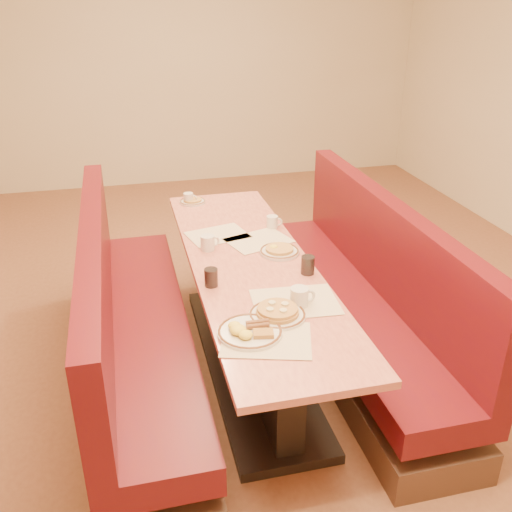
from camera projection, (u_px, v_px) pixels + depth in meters
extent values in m
plane|color=#9E6647|center=(251.00, 366.00, 3.70)|extent=(8.00, 8.00, 0.00)
cube|color=beige|center=(171.00, 65.00, 6.61)|extent=(6.00, 0.04, 2.80)
cube|color=black|center=(251.00, 362.00, 3.69)|extent=(0.55, 1.88, 0.06)
cube|color=black|center=(251.00, 319.00, 3.55)|extent=(0.15, 1.75, 0.71)
cube|color=#E7856B|center=(251.00, 265.00, 3.39)|extent=(0.70, 2.50, 0.04)
cube|color=#4C3326|center=(145.00, 368.00, 3.52)|extent=(0.55, 2.50, 0.20)
cube|color=#570E0F|center=(141.00, 331.00, 3.40)|extent=(0.55, 2.50, 0.16)
cube|color=#570E0F|center=(96.00, 279.00, 3.19)|extent=(0.12, 2.50, 0.60)
cube|color=#4C3326|center=(349.00, 339.00, 3.81)|extent=(0.55, 2.50, 0.20)
cube|color=#570E0F|center=(352.00, 304.00, 3.69)|extent=(0.55, 2.50, 0.16)
cube|color=#570E0F|center=(389.00, 247.00, 3.57)|extent=(0.12, 2.50, 0.60)
cube|color=beige|center=(266.00, 339.00, 2.64)|extent=(0.48, 0.42, 0.00)
cube|color=beige|center=(295.00, 302.00, 2.95)|extent=(0.46, 0.36, 0.00)
cube|color=beige|center=(218.00, 235.00, 3.74)|extent=(0.43, 0.36, 0.00)
cube|color=beige|center=(259.00, 240.00, 3.66)|extent=(0.46, 0.39, 0.00)
cylinder|color=silver|center=(277.00, 315.00, 2.82)|extent=(0.28, 0.28, 0.02)
torus|color=brown|center=(277.00, 314.00, 2.81)|extent=(0.28, 0.28, 0.01)
cylinder|color=#C28E45|center=(277.00, 312.00, 2.81)|extent=(0.21, 0.21, 0.02)
cylinder|color=#C28E45|center=(277.00, 309.00, 2.80)|extent=(0.20, 0.20, 0.02)
cylinder|color=beige|center=(285.00, 304.00, 2.82)|extent=(0.04, 0.04, 0.01)
cylinder|color=beige|center=(272.00, 303.00, 2.83)|extent=(0.04, 0.04, 0.01)
cylinder|color=beige|center=(270.00, 309.00, 2.77)|extent=(0.04, 0.04, 0.01)
cylinder|color=beige|center=(283.00, 310.00, 2.76)|extent=(0.04, 0.04, 0.01)
cylinder|color=silver|center=(250.00, 332.00, 2.68)|extent=(0.31, 0.31, 0.02)
torus|color=brown|center=(250.00, 331.00, 2.67)|extent=(0.30, 0.30, 0.01)
ellipsoid|color=yellow|center=(238.00, 330.00, 2.64)|extent=(0.08, 0.08, 0.04)
ellipsoid|color=yellow|center=(246.00, 335.00, 2.61)|extent=(0.07, 0.07, 0.04)
ellipsoid|color=yellow|center=(234.00, 326.00, 2.68)|extent=(0.06, 0.06, 0.03)
cylinder|color=brown|center=(258.00, 326.00, 2.69)|extent=(0.11, 0.03, 0.02)
cylinder|color=brown|center=(257.00, 322.00, 2.72)|extent=(0.11, 0.03, 0.02)
cube|color=gold|center=(263.00, 333.00, 2.63)|extent=(0.10, 0.08, 0.02)
cylinder|color=silver|center=(279.00, 252.00, 3.49)|extent=(0.24, 0.24, 0.02)
torus|color=brown|center=(279.00, 250.00, 3.49)|extent=(0.24, 0.24, 0.01)
cylinder|color=#E1A24F|center=(279.00, 249.00, 3.48)|extent=(0.17, 0.17, 0.02)
ellipsoid|color=yellow|center=(274.00, 247.00, 3.49)|extent=(0.05, 0.05, 0.03)
cylinder|color=silver|center=(193.00, 202.00, 4.30)|extent=(0.20, 0.20, 0.01)
torus|color=brown|center=(193.00, 201.00, 4.30)|extent=(0.19, 0.19, 0.01)
cylinder|color=#E1A24F|center=(192.00, 200.00, 4.30)|extent=(0.14, 0.14, 0.01)
ellipsoid|color=yellow|center=(189.00, 199.00, 4.30)|extent=(0.04, 0.04, 0.02)
cylinder|color=silver|center=(299.00, 297.00, 2.90)|extent=(0.09, 0.09, 0.10)
torus|color=silver|center=(309.00, 296.00, 2.91)|extent=(0.07, 0.02, 0.07)
cylinder|color=black|center=(300.00, 290.00, 2.88)|extent=(0.08, 0.08, 0.01)
cylinder|color=silver|center=(208.00, 243.00, 3.52)|extent=(0.09, 0.09, 0.09)
torus|color=silver|center=(215.00, 241.00, 3.54)|extent=(0.07, 0.03, 0.07)
cylinder|color=black|center=(207.00, 237.00, 3.50)|extent=(0.07, 0.07, 0.01)
cylinder|color=silver|center=(272.00, 222.00, 3.85)|extent=(0.08, 0.08, 0.08)
torus|color=silver|center=(278.00, 222.00, 3.85)|extent=(0.06, 0.03, 0.06)
cylinder|color=black|center=(272.00, 217.00, 3.83)|extent=(0.07, 0.07, 0.01)
cylinder|color=silver|center=(188.00, 198.00, 4.28)|extent=(0.07, 0.07, 0.08)
torus|color=silver|center=(193.00, 198.00, 4.28)|extent=(0.06, 0.03, 0.06)
cylinder|color=black|center=(188.00, 194.00, 4.27)|extent=(0.06, 0.06, 0.01)
cylinder|color=black|center=(211.00, 278.00, 3.09)|extent=(0.07, 0.07, 0.10)
cylinder|color=silver|center=(211.00, 277.00, 3.09)|extent=(0.07, 0.07, 0.10)
cylinder|color=black|center=(308.00, 265.00, 3.23)|extent=(0.07, 0.07, 0.10)
cylinder|color=silver|center=(308.00, 265.00, 3.22)|extent=(0.08, 0.08, 0.11)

